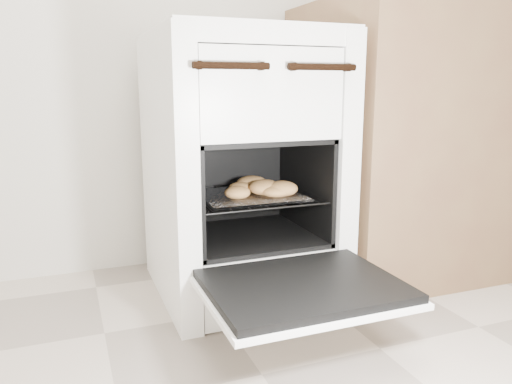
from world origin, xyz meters
The scene contains 6 objects.
stove centered at (0.13, 1.20, 0.41)m, with size 0.54×0.60×0.83m.
oven_door centered at (0.13, 0.74, 0.18)m, with size 0.49×0.38×0.03m.
oven_rack centered at (0.13, 1.14, 0.33)m, with size 0.39×0.38×0.01m.
foil_sheet centered at (0.13, 1.12, 0.34)m, with size 0.31×0.27×0.01m, color white.
baked_rolls centered at (0.16, 1.11, 0.36)m, with size 0.25×0.26×0.05m.
counter centered at (0.91, 1.22, 0.48)m, with size 0.96×0.64×0.96m, color brown.
Camera 1 is at (-0.40, -0.30, 0.67)m, focal length 35.00 mm.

